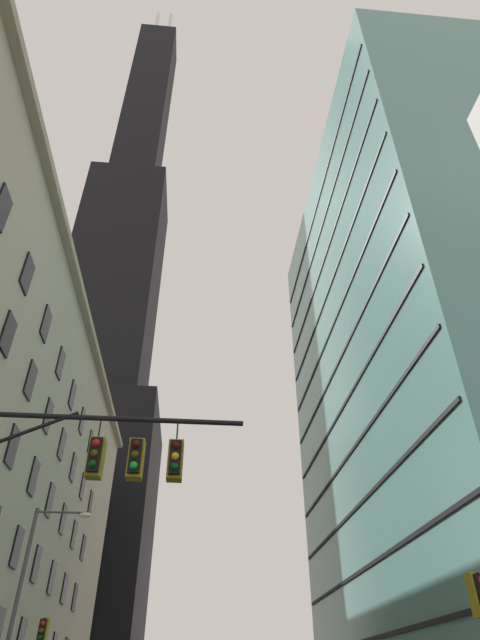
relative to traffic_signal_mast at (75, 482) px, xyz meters
The scene contains 5 objects.
dark_skyscraper 91.24m from the traffic_signal_mast, 102.35° to the left, with size 24.46×24.46×194.50m.
glass_office_midrise 38.59m from the traffic_signal_mast, 45.42° to the left, with size 17.73×35.40×49.36m.
traffic_signal_mast is the anchor object (origin of this frame).
traffic_light_far_left 15.58m from the traffic_signal_mast, 103.44° to the left, with size 0.40×0.63×3.94m.
street_lamppost 12.31m from the traffic_signal_mast, 107.68° to the left, with size 2.55×0.32×7.96m.
Camera 1 is at (-0.75, -10.44, 1.31)m, focal length 28.93 mm.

